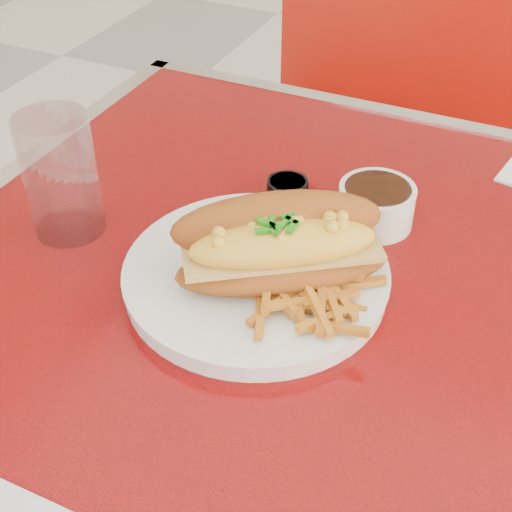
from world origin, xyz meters
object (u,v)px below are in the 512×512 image
at_px(water_tumbler, 61,176).
at_px(dinner_plate, 256,276).
at_px(diner_table, 421,394).
at_px(booth_bench_far, 490,239).
at_px(fork, 325,278).
at_px(mac_hoagie, 281,244).
at_px(sauce_cup_left, 287,189).
at_px(gravy_ramekin, 376,204).

bearing_deg(water_tumbler, dinner_plate, 0.09).
relative_size(diner_table, booth_bench_far, 1.03).
bearing_deg(booth_bench_far, fork, -98.08).
distance_m(diner_table, mac_hoagie, 0.29).
xyz_separation_m(booth_bench_far, sauce_cup_left, (-0.23, -0.70, 0.50)).
relative_size(fork, sauce_cup_left, 2.20).
height_order(fork, sauce_cup_left, sauce_cup_left).
relative_size(diner_table, gravy_ramekin, 11.86).
relative_size(mac_hoagie, sauce_cup_left, 3.73).
distance_m(dinner_plate, mac_hoagie, 0.06).
relative_size(mac_hoagie, gravy_ramekin, 2.44).
distance_m(mac_hoagie, sauce_cup_left, 0.19).
distance_m(diner_table, water_tumbler, 0.51).
xyz_separation_m(diner_table, gravy_ramekin, (-0.11, 0.10, 0.19)).
relative_size(booth_bench_far, gravy_ramekin, 11.57).
height_order(diner_table, booth_bench_far, booth_bench_far).
bearing_deg(gravy_ramekin, fork, -94.05).
relative_size(mac_hoagie, water_tumbler, 1.67).
bearing_deg(water_tumbler, gravy_ramekin, 26.42).
xyz_separation_m(booth_bench_far, mac_hoagie, (-0.17, -0.87, 0.55)).
relative_size(diner_table, water_tumbler, 8.12).
relative_size(diner_table, sauce_cup_left, 18.13).
height_order(dinner_plate, fork, same).
bearing_deg(diner_table, sauce_cup_left, 155.01).
distance_m(booth_bench_far, sauce_cup_left, 0.89).
bearing_deg(dinner_plate, sauce_cup_left, 101.32).
bearing_deg(diner_table, mac_hoagie, -159.49).
distance_m(dinner_plate, gravy_ramekin, 0.19).
height_order(booth_bench_far, gravy_ramekin, booth_bench_far).
height_order(diner_table, sauce_cup_left, sauce_cup_left).
bearing_deg(fork, water_tumbler, 99.19).
xyz_separation_m(booth_bench_far, dinner_plate, (-0.20, -0.87, 0.49)).
xyz_separation_m(diner_table, dinner_plate, (-0.20, -0.06, 0.17)).
bearing_deg(sauce_cup_left, mac_hoagie, -69.86).
height_order(mac_hoagie, fork, mac_hoagie).
height_order(diner_table, dinner_plate, dinner_plate).
bearing_deg(sauce_cup_left, diner_table, -24.99).
xyz_separation_m(mac_hoagie, sauce_cup_left, (-0.06, 0.17, -0.05)).
distance_m(booth_bench_far, water_tumbler, 1.13).
height_order(gravy_ramekin, water_tumbler, water_tumbler).
xyz_separation_m(diner_table, fork, (-0.12, -0.05, 0.18)).
distance_m(diner_table, fork, 0.22).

